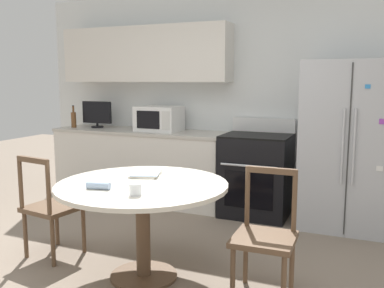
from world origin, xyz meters
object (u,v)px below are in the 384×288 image
(dining_chair_right, at_px, (265,237))
(counter_bottle, at_px, (74,119))
(countertop_tv, at_px, (97,113))
(candle_glass, at_px, (135,190))
(oven_range, at_px, (256,174))
(microwave, at_px, (159,119))
(dining_chair_left, at_px, (51,208))
(refrigerator, at_px, (350,146))

(dining_chair_right, bearing_deg, counter_bottle, -31.36)
(countertop_tv, relative_size, candle_glass, 5.00)
(oven_range, xyz_separation_m, countertop_tv, (-2.18, 0.05, 0.62))
(microwave, height_order, countertop_tv, countertop_tv)
(oven_range, bearing_deg, dining_chair_right, -73.54)
(microwave, relative_size, dining_chair_left, 0.58)
(microwave, relative_size, dining_chair_right, 0.58)
(microwave, bearing_deg, refrigerator, -1.79)
(refrigerator, xyz_separation_m, countertop_tv, (-3.16, 0.08, 0.23))
(refrigerator, height_order, dining_chair_left, refrigerator)
(microwave, xyz_separation_m, counter_bottle, (-1.22, -0.11, -0.04))
(countertop_tv, bearing_deg, counter_bottle, -158.39)
(countertop_tv, xyz_separation_m, counter_bottle, (-0.29, -0.12, -0.08))
(oven_range, distance_m, dining_chair_right, 1.88)
(counter_bottle, relative_size, dining_chair_left, 0.32)
(microwave, distance_m, counter_bottle, 1.22)
(refrigerator, xyz_separation_m, dining_chair_left, (-2.31, -1.81, -0.42))
(dining_chair_left, distance_m, candle_glass, 1.17)
(refrigerator, bearing_deg, microwave, 178.21)
(refrigerator, height_order, counter_bottle, refrigerator)
(oven_range, relative_size, candle_glass, 12.80)
(refrigerator, xyz_separation_m, microwave, (-2.23, 0.07, 0.19))
(countertop_tv, bearing_deg, dining_chair_left, -65.82)
(refrigerator, bearing_deg, countertop_tv, 178.55)
(microwave, relative_size, candle_glass, 6.25)
(oven_range, relative_size, countertop_tv, 2.56)
(oven_range, relative_size, dining_chair_left, 1.20)
(countertop_tv, relative_size, counter_bottle, 1.44)
(refrigerator, distance_m, dining_chair_right, 1.87)
(oven_range, xyz_separation_m, candle_glass, (-0.27, -2.20, 0.32))
(dining_chair_right, bearing_deg, candle_glass, 25.29)
(refrigerator, bearing_deg, oven_range, 178.11)
(oven_range, bearing_deg, dining_chair_left, -125.77)
(oven_range, height_order, dining_chair_right, oven_range)
(refrigerator, bearing_deg, dining_chair_right, -104.24)
(microwave, bearing_deg, counter_bottle, -175.07)
(microwave, height_order, dining_chair_right, microwave)
(countertop_tv, bearing_deg, microwave, -0.64)
(microwave, xyz_separation_m, countertop_tv, (-0.93, 0.01, 0.04))
(refrigerator, xyz_separation_m, candle_glass, (-1.25, -2.17, -0.07))
(dining_chair_left, height_order, candle_glass, dining_chair_left)
(microwave, distance_m, dining_chair_right, 2.63)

